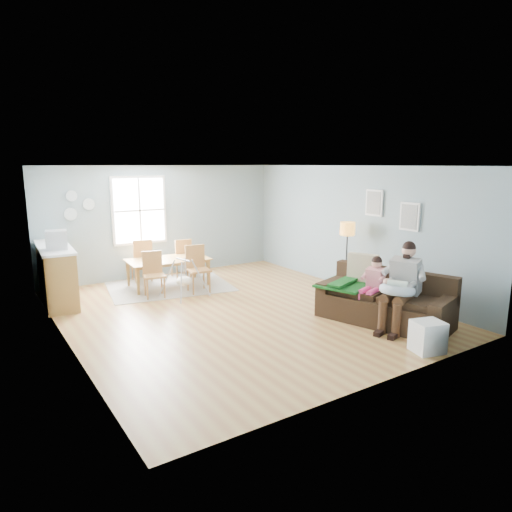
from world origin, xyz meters
TOP-DOWN VIEW (x-y plane):
  - room at (0.00, 0.00)m, footprint 8.40×9.40m
  - window at (-0.60, 3.46)m, footprint 1.32×0.08m
  - pictures at (2.97, -1.05)m, footprint 0.05×1.34m
  - wall_plates at (-2.00, 3.47)m, footprint 0.67×0.02m
  - sofa at (1.91, -1.95)m, footprint 1.57×2.42m
  - green_throw at (1.61, -1.26)m, footprint 1.25×1.14m
  - beige_pillow at (1.96, -1.32)m, footprint 0.37×0.57m
  - father at (1.87, -2.29)m, footprint 1.10×0.71m
  - nursing_pillow at (1.70, -2.34)m, footprint 0.75×0.74m
  - infant at (1.69, -2.31)m, footprint 0.28×0.40m
  - toddler at (1.77, -1.77)m, footprint 0.62×0.43m
  - floor_lamp at (2.60, -0.24)m, footprint 0.31×0.31m
  - storage_cube at (1.39, -3.20)m, footprint 0.51×0.48m
  - rug at (-0.37, 2.35)m, footprint 2.93×2.41m
  - dining_table at (-0.37, 2.35)m, footprint 1.85×1.11m
  - chair_sw at (-0.94, 1.78)m, footprint 0.51×0.51m
  - chair_se at (-0.01, 1.64)m, footprint 0.51×0.51m
  - chair_nw at (-0.73, 3.06)m, footprint 0.51×0.51m
  - chair_ne at (0.22, 2.92)m, footprint 0.45×0.45m
  - counter at (-2.70, 2.49)m, footprint 0.74×2.08m
  - monitor at (-2.71, 2.10)m, footprint 0.44×0.42m
  - baby_swing at (-0.43, 1.40)m, footprint 0.93×0.95m

SIDE VIEW (x-z plane):
  - rug at x=-0.37m, z-range 0.00..0.01m
  - storage_cube at x=1.39m, z-range 0.00..0.47m
  - dining_table at x=-0.37m, z-range 0.00..0.63m
  - sofa at x=1.91m, z-range -0.13..0.77m
  - baby_swing at x=-0.43m, z-range -0.04..0.76m
  - chair_sw at x=-0.94m, z-range 0.07..1.02m
  - chair_ne at x=0.22m, z-range 0.07..1.03m
  - green_throw at x=1.61m, z-range 0.55..0.59m
  - counter at x=-2.70m, z-range 0.01..1.15m
  - chair_se at x=-0.01m, z-range 0.08..1.09m
  - chair_nw at x=-0.73m, z-range 0.08..1.10m
  - nursing_pillow at x=1.70m, z-range 0.58..0.82m
  - toddler at x=1.77m, z-range 0.31..1.23m
  - father at x=1.87m, z-range 0.05..1.51m
  - infant at x=1.69m, z-range 0.72..0.87m
  - beige_pillow at x=1.96m, z-range 0.55..1.11m
  - floor_lamp at x=2.60m, z-range 0.50..2.04m
  - monitor at x=-2.71m, z-range 1.14..1.50m
  - window at x=-0.60m, z-range 0.84..2.46m
  - wall_plates at x=-2.00m, z-range 1.50..2.16m
  - pictures at x=2.97m, z-range 1.48..2.22m
  - room at x=0.00m, z-range 0.47..4.37m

